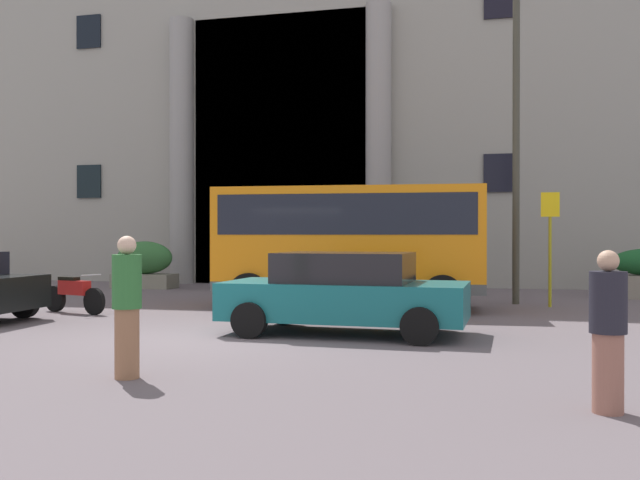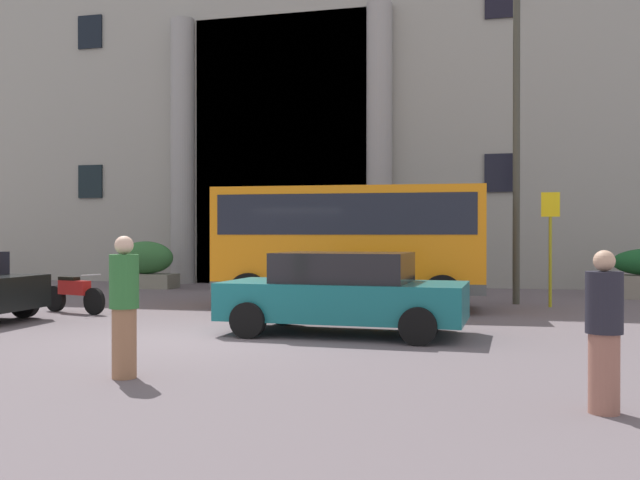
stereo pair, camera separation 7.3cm
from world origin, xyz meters
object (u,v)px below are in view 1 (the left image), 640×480
Objects in this scene: orange_minibus at (351,237)px; lamppost_plaza_centre at (516,107)px; motorcycle_far_end at (73,293)px; hedge_planter_far_east at (421,270)px; parked_coupe_end at (345,292)px; pedestrian_woman_with_bag at (127,306)px; pedestrian_man_crossing at (608,331)px; hedge_planter_entrance_right at (240,273)px; bus_stop_sign at (550,237)px; hedge_planter_entrance_left at (145,265)px.

orange_minibus is 0.73× the size of lamppost_plaza_centre.
lamppost_plaza_centre is at bearing 41.92° from motorcycle_far_end.
motorcycle_far_end is at bearing -135.02° from hedge_planter_far_east.
parked_coupe_end is 2.47× the size of pedestrian_woman_with_bag.
motorcycle_far_end is 1.06× the size of pedestrian_woman_with_bag.
hedge_planter_far_east is 0.90× the size of pedestrian_man_crossing.
pedestrian_man_crossing is (3.67, -4.79, 0.07)m from parked_coupe_end.
lamppost_plaza_centre is (8.45, -2.50, 4.48)m from hedge_planter_entrance_right.
orange_minibus reaches higher than hedge_planter_entrance_right.
bus_stop_sign is at bearing 14.04° from orange_minibus.
hedge_planter_entrance_left is (-8.02, 4.78, -0.96)m from orange_minibus.
pedestrian_man_crossing reaches higher than hedge_planter_entrance_left.
parked_coupe_end is (5.31, -8.90, 0.17)m from hedge_planter_entrance_right.
pedestrian_man_crossing is 0.18× the size of lamppost_plaza_centre.
pedestrian_woman_with_bag is at bearing -35.06° from motorcycle_far_end.
lamppost_plaza_centre reaches higher than bus_stop_sign.
hedge_planter_entrance_right is 0.88× the size of motorcycle_far_end.
lamppost_plaza_centre is at bearing -90.86° from pedestrian_woman_with_bag.
pedestrian_man_crossing is at bearing -67.78° from orange_minibus.
bus_stop_sign is 11.42m from motorcycle_far_end.
bus_stop_sign is at bearing -176.65° from pedestrian_man_crossing.
orange_minibus is at bearing -162.12° from bus_stop_sign.
hedge_planter_entrance_left is 1.12× the size of motorcycle_far_end.
hedge_planter_entrance_left is at bearing 135.74° from parked_coupe_end.
pedestrian_man_crossing is at bearing -87.26° from lamppost_plaza_centre.
motorcycle_far_end is 0.21× the size of lamppost_plaza_centre.
bus_stop_sign is at bearing -36.87° from lamppost_plaza_centre.
hedge_planter_far_east is at bearing 0.67° from hedge_planter_entrance_right.
hedge_planter_far_east is at bearing -0.69° from hedge_planter_entrance_left.
motorcycle_far_end is 12.29m from pedestrian_man_crossing.
pedestrian_woman_with_bag is (-1.81, -4.42, 0.14)m from parked_coupe_end.
pedestrian_woman_with_bag is (6.97, -13.49, 0.13)m from hedge_planter_entrance_left.
bus_stop_sign is at bearing -14.42° from hedge_planter_entrance_left.
hedge_planter_far_east is 5.78m from hedge_planter_entrance_right.
pedestrian_man_crossing is (3.21, -13.75, 0.10)m from hedge_planter_far_east.
parked_coupe_end is at bearing -124.10° from bus_stop_sign.
bus_stop_sign reaches higher than hedge_planter_entrance_left.
bus_stop_sign is 7.08m from parked_coupe_end.
motorcycle_far_end is at bearing 166.54° from parked_coupe_end.
parked_coupe_end reaches higher than hedge_planter_entrance_right.
hedge_planter_entrance_right is at bearing 161.51° from bus_stop_sign.
pedestrian_man_crossing reaches higher than parked_coupe_end.
parked_coupe_end is at bearing -93.00° from hedge_planter_far_east.
hedge_planter_far_east is 0.89× the size of hedge_planter_entrance_right.
lamppost_plaza_centre is (-0.54, 11.19, 4.24)m from pedestrian_man_crossing.
hedge_planter_far_east is 0.34× the size of parked_coupe_end.
hedge_planter_entrance_right is at bearing -2.96° from hedge_planter_entrance_left.
orange_minibus is at bearing -151.63° from lamppost_plaza_centre.
pedestrian_man_crossing is (10.36, -6.60, 0.36)m from motorcycle_far_end.
orange_minibus is 5.55m from lamppost_plaza_centre.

